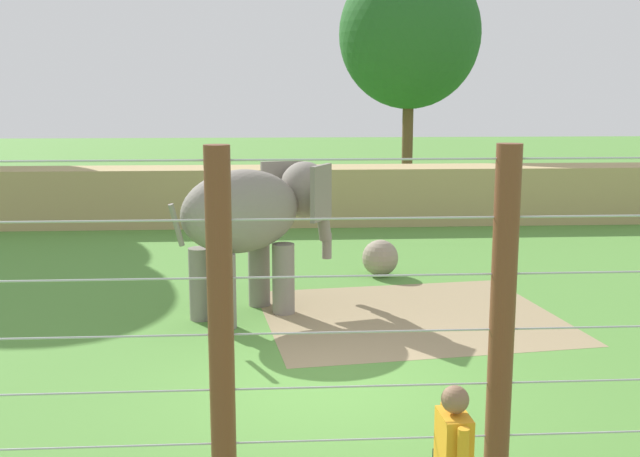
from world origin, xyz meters
TOP-DOWN VIEW (x-y plane):
  - ground_plane at (0.00, 0.00)m, footprint 120.00×120.00m
  - dirt_patch at (1.69, 3.21)m, footprint 5.61×4.99m
  - embankment_wall at (0.00, 13.20)m, footprint 36.00×1.80m
  - elephant at (-1.07, 3.59)m, footprint 3.13×2.85m
  - enrichment_ball at (1.59, 6.29)m, footprint 0.79×0.79m
  - cable_fence at (0.05, -2.88)m, footprint 9.26×0.24m
  - tree_behind_wall at (4.78, 20.94)m, footprint 5.62×5.62m

SIDE VIEW (x-z plane):
  - ground_plane at x=0.00m, z-range 0.00..0.00m
  - dirt_patch at x=1.69m, z-range 0.00..0.01m
  - enrichment_ball at x=1.59m, z-range 0.00..0.79m
  - embankment_wall at x=0.00m, z-range 0.00..1.73m
  - cable_fence at x=0.05m, z-range 0.01..3.46m
  - elephant at x=-1.07m, z-range 0.43..3.11m
  - tree_behind_wall at x=4.78m, z-range 1.64..10.85m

